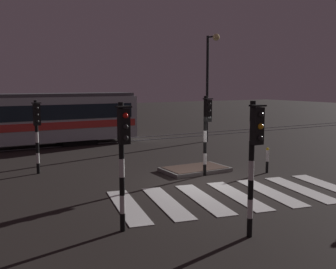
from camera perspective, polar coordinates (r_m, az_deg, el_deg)
ground_plane at (r=15.43m, az=5.59°, el=-7.12°), size 120.00×120.00×0.00m
rail_near at (r=25.83m, az=-9.70°, el=-1.27°), size 80.00×0.12×0.03m
rail_far at (r=27.17m, az=-10.74°, el=-0.87°), size 80.00×0.12×0.03m
crosswalk_zebra at (r=14.01m, az=9.99°, el=-8.66°), size 9.01×5.28×0.02m
traffic_island at (r=17.54m, az=3.92°, el=-5.03°), size 2.87×1.73×0.18m
traffic_light_kerb_mid_left at (r=9.86m, az=12.34°, el=-2.04°), size 0.36×0.42×3.44m
traffic_light_corner_near_left at (r=10.09m, az=-6.54°, el=-1.90°), size 0.36×0.42×3.39m
traffic_light_corner_far_left at (r=17.55m, az=-18.42°, el=1.21°), size 0.36×0.42×3.16m
traffic_light_median_centre at (r=16.38m, az=5.58°, el=1.57°), size 0.36×0.42×3.34m
street_lamp_trackside_right at (r=26.06m, az=6.04°, el=8.62°), size 0.44×1.21×6.96m
bollard_island_edge at (r=17.64m, az=14.14°, el=-3.61°), size 0.12×0.12×1.11m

